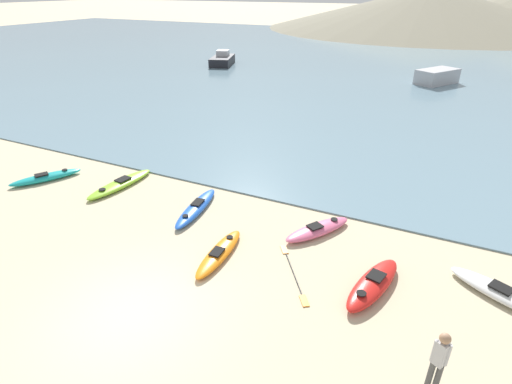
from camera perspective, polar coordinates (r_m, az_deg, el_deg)
ground_plane at (r=11.15m, az=-17.16°, el=-16.06°), size 400.00×400.00×0.00m
bay_water at (r=48.52m, az=19.04°, el=17.20°), size 160.00×70.00×0.06m
far_hill_left at (r=90.36m, az=23.43°, el=23.00°), size 61.44×61.44×7.38m
kayak_on_sand_0 at (r=12.78m, az=32.07°, el=-12.39°), size 3.03×1.97×0.33m
kayak_on_sand_1 at (r=12.48m, az=-5.28°, el=-8.68°), size 0.75×2.74×0.29m
kayak_on_sand_2 at (r=11.66m, az=16.38°, el=-12.49°), size 1.38×2.83×0.41m
kayak_on_sand_3 at (r=14.95m, az=-8.54°, el=-2.23°), size 1.04×3.16×0.31m
kayak_on_sand_4 at (r=17.51m, az=-18.81°, el=1.12°), size 1.07×3.35×0.30m
kayak_on_sand_5 at (r=19.33m, az=-27.81°, el=1.88°), size 1.95×2.79×0.34m
kayak_on_sand_6 at (r=13.65m, az=8.81°, el=-5.29°), size 1.97×2.60×0.35m
person_near_foreground at (r=9.22m, az=24.66°, el=-20.94°), size 0.33×0.27×1.61m
moored_boat_0 at (r=44.14m, az=-4.83°, el=18.31°), size 3.31×4.76×1.40m
moored_boat_3 at (r=38.16m, az=24.44°, el=14.80°), size 3.52×4.09×1.19m
loose_paddle at (r=11.89m, az=5.36°, el=-11.43°), size 1.75×2.38×0.03m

